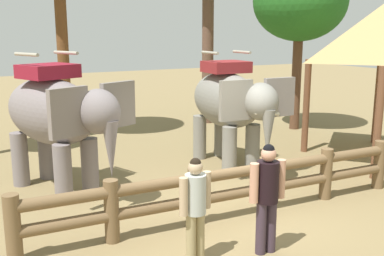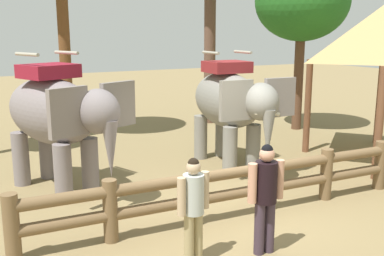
{
  "view_description": "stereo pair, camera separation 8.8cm",
  "coord_description": "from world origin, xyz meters",
  "px_view_note": "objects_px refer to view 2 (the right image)",
  "views": [
    {
      "loc": [
        -4.34,
        -6.67,
        3.38
      ],
      "look_at": [
        0.0,
        1.43,
        1.4
      ],
      "focal_mm": 42.65,
      "sensor_mm": 36.0,
      "label": 1
    },
    {
      "loc": [
        -4.26,
        -6.72,
        3.38
      ],
      "look_at": [
        0.0,
        1.43,
        1.4
      ],
      "focal_mm": 42.65,
      "sensor_mm": 36.0,
      "label": 2
    }
  ],
  "objects_px": {
    "elephant_center": "(231,103)",
    "tourist_man_in_blue": "(266,191)",
    "log_fence": "(230,186)",
    "tourist_woman_in_black": "(193,203)",
    "tree_back_center": "(302,2)",
    "elephant_near_left": "(57,115)"
  },
  "relations": [
    {
      "from": "elephant_center",
      "to": "tourist_man_in_blue",
      "type": "bearing_deg",
      "value": -115.54
    },
    {
      "from": "elephant_center",
      "to": "tourist_man_in_blue",
      "type": "height_order",
      "value": "elephant_center"
    },
    {
      "from": "tourist_man_in_blue",
      "to": "elephant_center",
      "type": "bearing_deg",
      "value": 64.46
    },
    {
      "from": "elephant_center",
      "to": "log_fence",
      "type": "bearing_deg",
      "value": -122.05
    },
    {
      "from": "tourist_woman_in_black",
      "to": "tree_back_center",
      "type": "bearing_deg",
      "value": 41.26
    },
    {
      "from": "log_fence",
      "to": "elephant_center",
      "type": "bearing_deg",
      "value": 57.95
    },
    {
      "from": "tourist_woman_in_black",
      "to": "tourist_man_in_blue",
      "type": "relative_size",
      "value": 0.93
    },
    {
      "from": "tree_back_center",
      "to": "tourist_woman_in_black",
      "type": "bearing_deg",
      "value": -138.74
    },
    {
      "from": "tourist_woman_in_black",
      "to": "elephant_near_left",
      "type": "bearing_deg",
      "value": 104.97
    },
    {
      "from": "elephant_center",
      "to": "tree_back_center",
      "type": "bearing_deg",
      "value": 31.66
    },
    {
      "from": "elephant_near_left",
      "to": "tourist_man_in_blue",
      "type": "height_order",
      "value": "elephant_near_left"
    },
    {
      "from": "elephant_near_left",
      "to": "log_fence",
      "type": "bearing_deg",
      "value": -49.87
    },
    {
      "from": "log_fence",
      "to": "tourist_man_in_blue",
      "type": "height_order",
      "value": "tourist_man_in_blue"
    },
    {
      "from": "tourist_man_in_blue",
      "to": "tree_back_center",
      "type": "bearing_deg",
      "value": 46.82
    },
    {
      "from": "tourist_woman_in_black",
      "to": "tree_back_center",
      "type": "xyz_separation_m",
      "value": [
        7.55,
        6.62,
        3.36
      ]
    },
    {
      "from": "log_fence",
      "to": "tourist_man_in_blue",
      "type": "bearing_deg",
      "value": -100.54
    },
    {
      "from": "elephant_near_left",
      "to": "elephant_center",
      "type": "xyz_separation_m",
      "value": [
        4.14,
        -0.16,
        -0.04
      ]
    },
    {
      "from": "log_fence",
      "to": "tree_back_center",
      "type": "height_order",
      "value": "tree_back_center"
    },
    {
      "from": "tourist_man_in_blue",
      "to": "tourist_woman_in_black",
      "type": "bearing_deg",
      "value": 167.09
    },
    {
      "from": "elephant_near_left",
      "to": "tree_back_center",
      "type": "xyz_separation_m",
      "value": [
        8.62,
        2.6,
        2.64
      ]
    },
    {
      "from": "log_fence",
      "to": "tree_back_center",
      "type": "distance_m",
      "value": 9.06
    },
    {
      "from": "tree_back_center",
      "to": "tourist_man_in_blue",
      "type": "bearing_deg",
      "value": -133.18
    }
  ]
}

